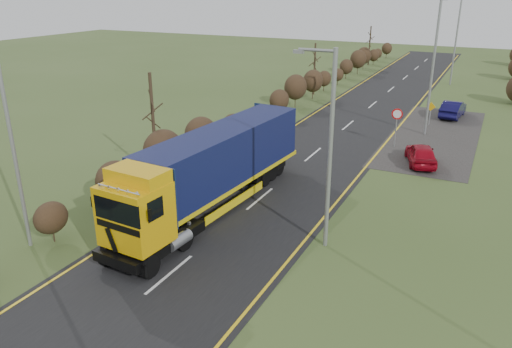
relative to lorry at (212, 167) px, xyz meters
The scene contains 14 objects.
ground 3.31m from the lorry, 50.98° to the right, with size 160.00×160.00×0.00m, color #384C20.
road 8.53m from the lorry, 79.19° to the left, with size 8.00×120.00×0.02m, color black.
layby 19.92m from the lorry, 66.03° to the left, with size 6.00×18.00×0.02m, color #282624.
lane_markings 8.24m from the lorry, 78.78° to the left, with size 7.52×116.00×0.01m.
hedgerow 7.49m from the lorry, 126.63° to the left, with size 2.24×102.04×6.05m.
lorry is the anchor object (origin of this frame).
car_red_hatchback 13.97m from the lorry, 54.29° to the left, with size 1.55×3.85×1.31m, color maroon.
car_blue_sedan 25.98m from the lorry, 70.64° to the left, with size 1.46×4.17×1.38m, color #0B0934.
streetlight_near 6.56m from the lorry, 10.07° to the right, with size 1.76×0.18×8.23m.
streetlight_mid 19.81m from the lorry, 68.35° to the left, with size 2.07×0.20×9.77m.
streetlight_far 40.36m from the lorry, 80.41° to the left, with size 1.94×0.18×9.15m.
left_pole 8.72m from the lorry, 127.87° to the right, with size 0.16×0.16×9.42m, color gray.
speed_sign 15.35m from the lorry, 67.26° to the left, with size 0.74×0.10×2.66m.
warning_board 22.24m from the lorry, 70.98° to the left, with size 0.71×0.11×1.85m.
Camera 1 is at (10.22, -17.32, 10.40)m, focal length 35.00 mm.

